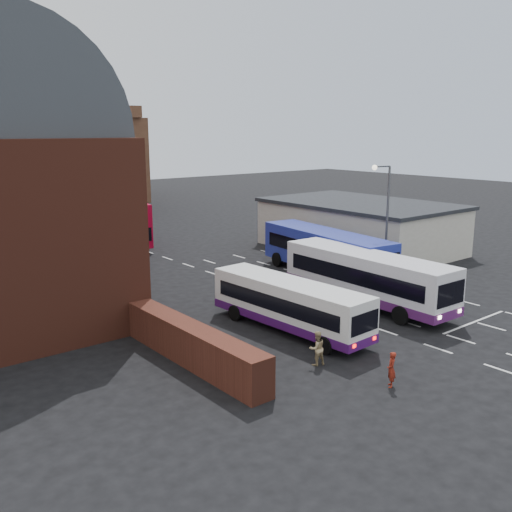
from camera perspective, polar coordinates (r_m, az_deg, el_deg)
ground at (r=31.56m, az=11.63°, el=-6.98°), size 180.00×180.00×0.00m
forecourt_wall at (r=26.18m, az=-6.34°, el=-8.83°), size 1.20×10.00×1.80m
cream_building at (r=50.94m, az=10.31°, el=3.03°), size 10.40×16.40×4.25m
castle_keep at (r=89.62m, az=-20.30°, el=8.97°), size 22.00×22.00×12.00m
bus_white_outbound at (r=30.00m, az=3.35°, el=-4.59°), size 2.84×9.89×2.67m
bus_white_inbound at (r=34.96m, az=10.99°, el=-1.83°), size 3.16×11.65×3.16m
bus_blue at (r=41.37m, az=7.00°, el=0.63°), size 4.22×12.21×3.26m
bus_red_double at (r=53.72m, az=-13.44°, el=3.46°), size 3.95×10.76×4.21m
street_lamp at (r=40.49m, az=12.74°, el=4.39°), size 1.64×0.44×8.08m
pedestrian_red at (r=24.54m, az=13.38°, el=-10.98°), size 0.64×0.64×1.50m
pedestrian_beige at (r=26.08m, az=6.10°, el=-9.15°), size 0.90×0.77×1.59m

